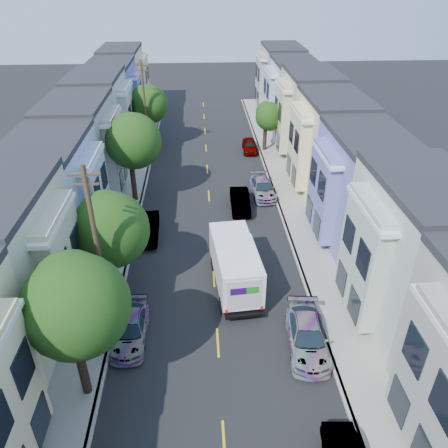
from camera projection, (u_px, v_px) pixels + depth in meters
name	position (u px, v px, depth m)	size (l,w,h in m)	color
ground	(218.00, 343.00, 24.59)	(160.00, 160.00, 0.00)	black
road_slab	(210.00, 212.00, 37.41)	(12.00, 70.00, 0.02)	black
curb_left	(139.00, 213.00, 37.08)	(0.30, 70.00, 0.15)	gray
curb_right	(280.00, 209.00, 37.68)	(0.30, 70.00, 0.15)	gray
sidewalk_left	(123.00, 214.00, 37.01)	(2.60, 70.00, 0.15)	gray
sidewalk_right	(295.00, 209.00, 37.74)	(2.60, 70.00, 0.15)	gray
centerline	(210.00, 212.00, 37.42)	(0.12, 70.00, 0.01)	gold
townhouse_row_left	(78.00, 216.00, 36.87)	(5.00, 70.00, 8.50)	#7378C6
townhouse_row_right	(338.00, 208.00, 37.97)	(5.00, 70.00, 8.50)	#7378C6
tree_b	(75.00, 307.00, 18.86)	(4.70, 4.70, 7.99)	black
tree_c	(109.00, 230.00, 26.32)	(4.70, 4.70, 6.89)	black
tree_d	(132.00, 141.00, 36.34)	(4.70, 4.70, 7.95)	black
tree_e	(148.00, 105.00, 47.90)	(4.26, 4.26, 7.13)	black
tree_far_r	(269.00, 117.00, 47.62)	(3.10, 3.10, 5.49)	black
utility_pole_near	(98.00, 251.00, 23.33)	(1.60, 0.26, 10.00)	#42301E
utility_pole_far	(145.00, 110.00, 45.57)	(1.60, 0.26, 10.00)	#42301E
fedex_truck	(235.00, 264.00, 27.97)	(2.56, 6.65, 3.19)	white
lead_sedan	(240.00, 201.00, 37.54)	(1.56, 4.42, 1.47)	black
parked_left_c	(130.00, 330.00, 24.54)	(1.86, 4.43, 1.33)	#BCBCBE
parked_left_d	(148.00, 228.00, 33.72)	(1.58, 4.46, 1.49)	#521014
parked_right_b	(307.00, 336.00, 23.97)	(2.09, 4.98, 1.49)	silver
parked_right_c	(262.00, 188.00, 39.81)	(1.96, 4.66, 1.40)	black
parked_right_d	(250.00, 146.00, 49.08)	(1.56, 4.08, 1.32)	#09113A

